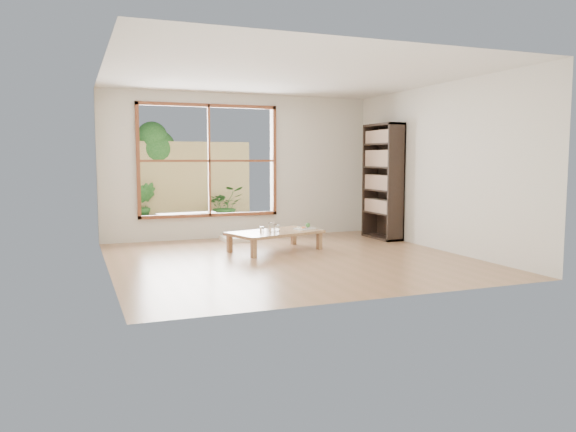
# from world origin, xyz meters

# --- Properties ---
(ground) EXTENTS (5.00, 5.00, 0.00)m
(ground) POSITION_xyz_m (0.00, 0.00, 0.00)
(ground) COLOR #9E714F
(ground) RESTS_ON ground
(low_table) EXTENTS (1.58, 1.17, 0.31)m
(low_table) POSITION_xyz_m (0.04, 0.75, 0.27)
(low_table) COLOR tan
(low_table) RESTS_ON ground
(floor_cushion) EXTENTS (0.52, 0.52, 0.07)m
(floor_cushion) POSITION_xyz_m (-0.22, 2.00, 0.04)
(floor_cushion) COLOR white
(floor_cushion) RESTS_ON ground
(bookshelf) EXTENTS (0.33, 0.93, 2.06)m
(bookshelf) POSITION_xyz_m (2.32, 1.34, 1.03)
(bookshelf) COLOR black
(bookshelf) RESTS_ON ground
(glass_tall) EXTENTS (0.08, 0.08, 0.15)m
(glass_tall) POSITION_xyz_m (-0.04, 0.69, 0.38)
(glass_tall) COLOR silver
(glass_tall) RESTS_ON low_table
(glass_mid) EXTENTS (0.08, 0.08, 0.11)m
(glass_mid) POSITION_xyz_m (0.07, 0.74, 0.36)
(glass_mid) COLOR silver
(glass_mid) RESTS_ON low_table
(glass_short) EXTENTS (0.07, 0.07, 0.09)m
(glass_short) POSITION_xyz_m (0.08, 0.82, 0.35)
(glass_short) COLOR silver
(glass_short) RESTS_ON low_table
(glass_small) EXTENTS (0.07, 0.07, 0.08)m
(glass_small) POSITION_xyz_m (-0.18, 0.74, 0.35)
(glass_small) COLOR silver
(glass_small) RESTS_ON low_table
(food_tray) EXTENTS (0.35, 0.28, 0.10)m
(food_tray) POSITION_xyz_m (0.58, 0.82, 0.33)
(food_tray) COLOR white
(food_tray) RESTS_ON low_table
(deck) EXTENTS (2.80, 2.00, 0.05)m
(deck) POSITION_xyz_m (-0.60, 3.56, 0.00)
(deck) COLOR #312C24
(deck) RESTS_ON ground
(garden_bench) EXTENTS (1.18, 0.48, 0.36)m
(garden_bench) POSITION_xyz_m (-0.83, 3.38, 0.33)
(garden_bench) COLOR black
(garden_bench) RESTS_ON deck
(bamboo_fence) EXTENTS (2.80, 0.06, 1.80)m
(bamboo_fence) POSITION_xyz_m (-0.60, 4.56, 0.90)
(bamboo_fence) COLOR tan
(bamboo_fence) RESTS_ON ground
(shrub_right) EXTENTS (0.80, 0.70, 0.83)m
(shrub_right) POSITION_xyz_m (0.14, 4.13, 0.44)
(shrub_right) COLOR #326525
(shrub_right) RESTS_ON deck
(shrub_left) EXTENTS (0.53, 0.43, 0.93)m
(shrub_left) POSITION_xyz_m (-1.55, 4.31, 0.49)
(shrub_left) COLOR #326525
(shrub_left) RESTS_ON deck
(garden_tree) EXTENTS (1.04, 0.85, 2.22)m
(garden_tree) POSITION_xyz_m (-1.28, 4.86, 1.63)
(garden_tree) COLOR #4C3D2D
(garden_tree) RESTS_ON ground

